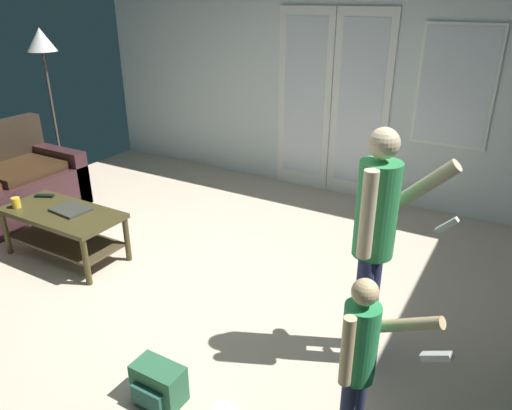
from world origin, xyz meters
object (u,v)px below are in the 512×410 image
(coffee_table, at_px, (64,224))
(backpack, at_px, (158,384))
(laptop_closed, at_px, (71,210))
(person_adult, at_px, (376,229))
(person_child, at_px, (360,358))
(floor_lamp, at_px, (43,51))
(cup_near_edge, at_px, (16,203))
(tv_remote_black, at_px, (44,196))

(coffee_table, height_order, backpack, coffee_table)
(coffee_table, bearing_deg, laptop_closed, 34.92)
(person_adult, bearing_deg, person_child, -75.90)
(coffee_table, xyz_separation_m, person_adult, (2.71, 0.10, 0.58))
(backpack, height_order, laptop_closed, laptop_closed)
(floor_lamp, bearing_deg, person_adult, -14.80)
(coffee_table, bearing_deg, person_child, -13.04)
(floor_lamp, relative_size, cup_near_edge, 19.95)
(person_adult, distance_m, cup_near_edge, 3.15)
(cup_near_edge, bearing_deg, tv_remote_black, 88.75)
(person_adult, distance_m, backpack, 1.55)
(person_adult, bearing_deg, tv_remote_black, 179.38)
(floor_lamp, distance_m, backpack, 4.21)
(laptop_closed, bearing_deg, floor_lamp, 148.74)
(cup_near_edge, distance_m, tv_remote_black, 0.28)
(person_adult, xyz_separation_m, cup_near_edge, (-3.11, -0.25, -0.42))
(person_child, distance_m, backpack, 1.22)
(cup_near_edge, bearing_deg, person_adult, 4.53)
(floor_lamp, xyz_separation_m, tv_remote_black, (1.13, -1.08, -1.13))
(person_adult, xyz_separation_m, laptop_closed, (-2.64, -0.06, -0.45))
(laptop_closed, relative_size, cup_near_edge, 3.40)
(person_adult, xyz_separation_m, floor_lamp, (-4.23, 1.12, 0.68))
(person_child, bearing_deg, floor_lamp, 156.83)
(person_child, xyz_separation_m, floor_lamp, (-4.43, 1.89, 0.96))
(coffee_table, xyz_separation_m, person_child, (2.90, -0.67, 0.30))
(person_adult, distance_m, tv_remote_black, 3.14)
(person_child, bearing_deg, laptop_closed, 165.81)
(coffee_table, xyz_separation_m, cup_near_edge, (-0.40, -0.14, 0.17))
(floor_lamp, distance_m, tv_remote_black, 1.93)
(backpack, bearing_deg, coffee_table, 154.11)
(person_adult, height_order, cup_near_edge, person_adult)
(backpack, xyz_separation_m, tv_remote_black, (-2.21, 1.02, 0.34))
(floor_lamp, distance_m, laptop_closed, 2.27)
(coffee_table, distance_m, backpack, 2.03)
(person_adult, bearing_deg, laptop_closed, -178.75)
(floor_lamp, xyz_separation_m, cup_near_edge, (1.12, -1.36, -1.09))
(person_adult, distance_m, floor_lamp, 4.43)
(person_adult, xyz_separation_m, tv_remote_black, (-3.11, 0.03, -0.45))
(coffee_table, bearing_deg, cup_near_edge, -160.42)
(floor_lamp, xyz_separation_m, backpack, (3.34, -2.10, -1.47))
(person_adult, xyz_separation_m, backpack, (-0.90, -0.98, -0.79))
(person_adult, bearing_deg, coffee_table, -177.82)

